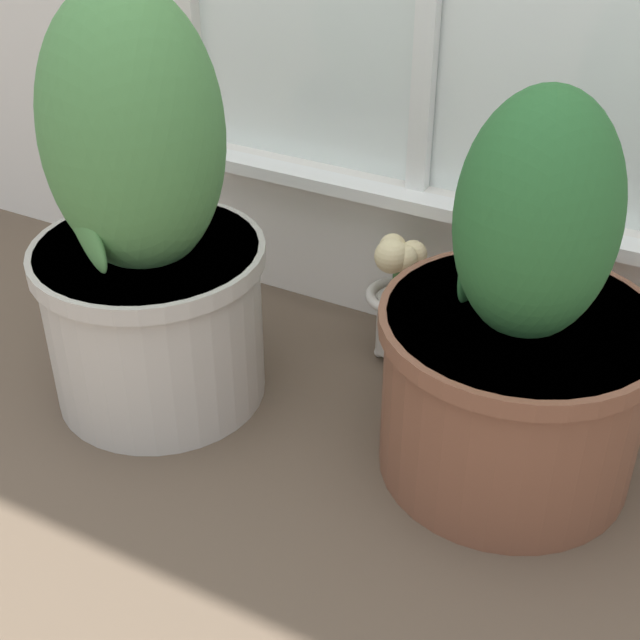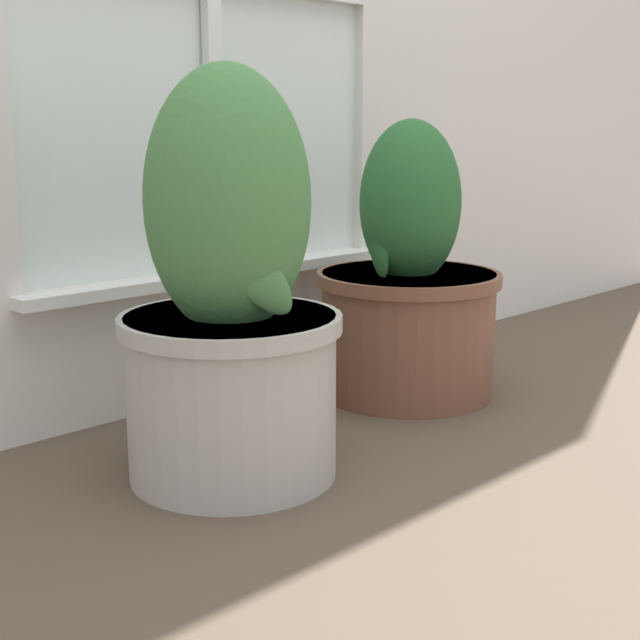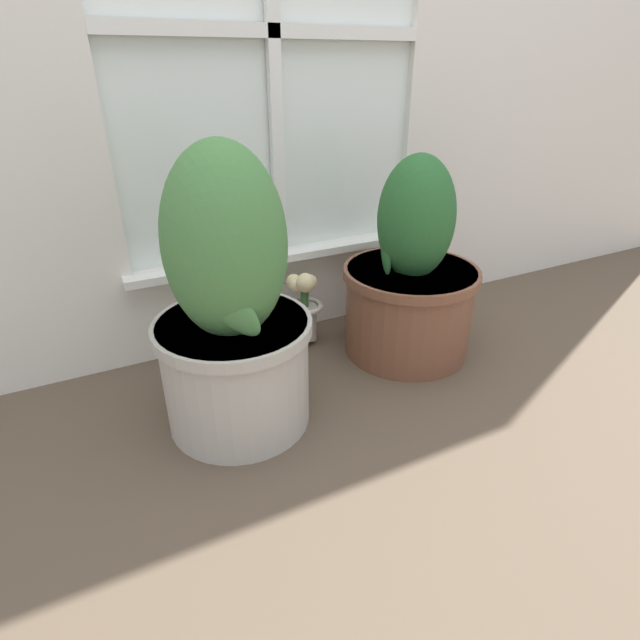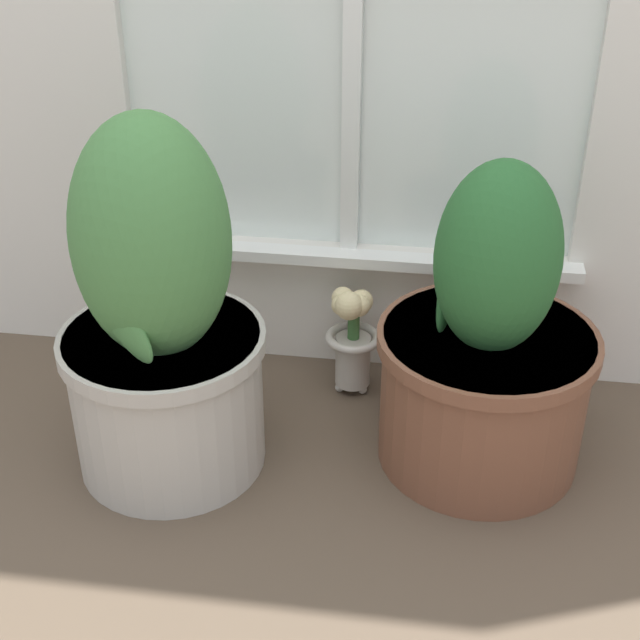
% 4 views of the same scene
% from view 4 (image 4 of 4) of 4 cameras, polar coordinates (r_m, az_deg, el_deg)
% --- Properties ---
extents(ground_plane, '(10.00, 10.00, 0.00)m').
position_cam_4_polar(ground_plane, '(1.64, -0.65, -13.01)').
color(ground_plane, brown).
extents(potted_plant_left, '(0.38, 0.38, 0.70)m').
position_cam_4_polar(potted_plant_left, '(1.63, -10.18, -0.44)').
color(potted_plant_left, '#B7B2A8').
rests_on(potted_plant_left, ground_plane).
extents(potted_plant_right, '(0.41, 0.41, 0.61)m').
position_cam_4_polar(potted_plant_right, '(1.68, 10.59, -2.26)').
color(potted_plant_right, brown).
rests_on(potted_plant_right, ground_plane).
extents(flower_vase, '(0.12, 0.12, 0.25)m').
position_cam_4_polar(flower_vase, '(1.89, 2.09, -0.77)').
color(flower_vase, '#BCB7AD').
rests_on(flower_vase, ground_plane).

